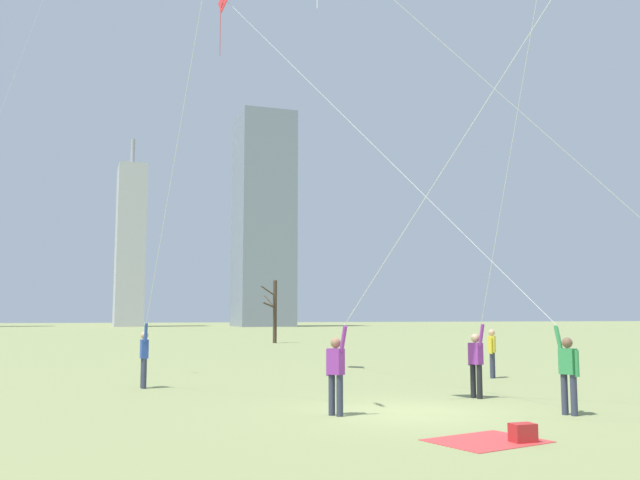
{
  "coord_description": "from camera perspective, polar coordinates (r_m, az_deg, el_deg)",
  "views": [
    {
      "loc": [
        -6.77,
        -13.81,
        2.08
      ],
      "look_at": [
        0.0,
        6.0,
        4.37
      ],
      "focal_mm": 38.86,
      "sensor_mm": 36.0,
      "label": 1
    }
  ],
  "objects": [
    {
      "name": "skyline_slender_spire",
      "position": [
        140.29,
        -15.38,
        -0.44
      ],
      "size": [
        5.34,
        9.83,
        36.99
      ],
      "color": "#B2B2B7",
      "rests_on": "ground"
    },
    {
      "name": "kite_flyer_foreground_left_yellow",
      "position": [
        20.17,
        -13.88,
        -6.71
      ],
      "size": [
        0.83,
        7.7,
        10.46
      ],
      "color": "#33384C",
      "rests_on": "ground"
    },
    {
      "name": "bare_tree_right_of_center",
      "position": [
        53.31,
        -3.79,
        -5.78
      ],
      "size": [
        1.45,
        1.82,
        4.78
      ],
      "color": "#423326",
      "rests_on": "ground"
    },
    {
      "name": "kite_flyer_midfield_left_green",
      "position": [
        13.61,
        9.0,
        1.85
      ],
      "size": [
        5.66,
        9.07,
        14.55
      ],
      "color": "#33384C",
      "rests_on": "ground"
    },
    {
      "name": "bystander_watching_nearby",
      "position": [
        24.24,
        13.99,
        -8.84
      ],
      "size": [
        0.38,
        0.4,
        1.62
      ],
      "color": "#33384C",
      "rests_on": "ground"
    },
    {
      "name": "skyline_tall_tower",
      "position": [
        136.71,
        -4.68,
        1.7
      ],
      "size": [
        10.57,
        11.67,
        41.87
      ],
      "color": "gray",
      "rests_on": "ground"
    },
    {
      "name": "ground_plane",
      "position": [
        15.52,
        7.4,
        -13.9
      ],
      "size": [
        400.0,
        400.0,
        0.0
      ],
      "primitive_type": "plane",
      "color": "#848E56"
    },
    {
      "name": "picnic_spot",
      "position": [
        12.3,
        15.17,
        -15.33
      ],
      "size": [
        2.08,
        1.79,
        0.31
      ],
      "color": "#CC3838",
      "rests_on": "ground"
    },
    {
      "name": "kite_flyer_midfield_center_red",
      "position": [
        17.13,
        11.91,
        -1.59
      ],
      "size": [
        5.45,
        13.1,
        14.49
      ],
      "color": "#33384C",
      "rests_on": "ground"
    },
    {
      "name": "kite_flyer_midfield_right_purple",
      "position": [
        17.29,
        14.05,
        -1.69
      ],
      "size": [
        1.13,
        7.33,
        16.37
      ],
      "color": "black",
      "rests_on": "ground"
    }
  ]
}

